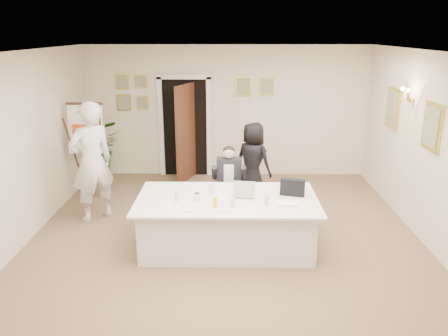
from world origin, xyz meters
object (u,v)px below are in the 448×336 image
standing_woman (253,161)px  laptop_bag (292,188)px  conference_table (227,222)px  potted_palm (96,148)px  laptop (244,187)px  paper_stack (286,203)px  seated_man (229,183)px  standing_man (92,162)px  oj_glass (215,203)px  flip_chart (90,156)px  steel_jug (197,197)px

standing_woman → laptop_bag: bearing=139.2°
conference_table → potted_palm: bearing=131.9°
laptop → paper_stack: bearing=-22.2°
seated_man → standing_man: 2.28m
paper_stack → oj_glass: bearing=-173.6°
standing_man → oj_glass: (2.07, -1.32, -0.17)m
standing_woman → paper_stack: bearing=133.8°
flip_chart → laptop: 3.40m
standing_woman → laptop_bag: (0.48, -1.84, 0.16)m
seated_man → laptop: bearing=-87.6°
laptop_bag → potted_palm: bearing=155.9°
standing_woman → seated_man: bearing=98.4°
seated_man → flip_chart: size_ratio=0.71×
potted_palm → laptop: (3.07, -3.05, 0.25)m
conference_table → laptop_bag: size_ratio=7.36×
potted_palm → paper_stack: potted_palm is taller
paper_stack → laptop: bearing=150.6°
steel_jug → paper_stack: bearing=-5.7°
seated_man → oj_glass: size_ratio=9.85×
laptop → standing_man: bearing=167.6°
laptop_bag → steel_jug: (-1.37, -0.22, -0.07)m
oj_glass → laptop: bearing=47.3°
potted_palm → oj_glass: 4.40m
standing_woman → potted_palm: size_ratio=1.12×
seated_man → laptop_bag: (0.93, -0.93, 0.26)m
laptop → oj_glass: size_ratio=2.59×
paper_stack → steel_jug: bearing=174.3°
flip_chart → standing_man: 1.08m
paper_stack → potted_palm: bearing=137.2°
potted_palm → standing_man: bearing=-74.5°
seated_man → laptop: size_ratio=3.80×
steel_jug → flip_chart: bearing=136.0°
seated_man → potted_palm: bearing=132.9°
potted_palm → steel_jug: potted_palm is taller
standing_man → steel_jug: (1.81, -1.09, -0.18)m
conference_table → oj_glass: size_ratio=19.97×
potted_palm → laptop_bag: potted_palm is taller
conference_table → seated_man: (0.02, 1.05, 0.25)m
potted_palm → laptop_bag: 4.86m
standing_man → paper_stack: (3.05, -1.21, -0.22)m
flip_chart → paper_stack: size_ratio=6.18×
conference_table → standing_man: bearing=156.1°
laptop → oj_glass: laptop is taller
laptop_bag → laptop: bearing=-164.2°
laptop → seated_man: bearing=110.3°
standing_woman → laptop_bag: standing_woman is taller
standing_woman → laptop: (-0.23, -1.85, 0.17)m
seated_man → paper_stack: bearing=-68.5°
conference_table → paper_stack: (0.82, -0.22, 0.40)m
oj_glass → potted_palm: bearing=127.4°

